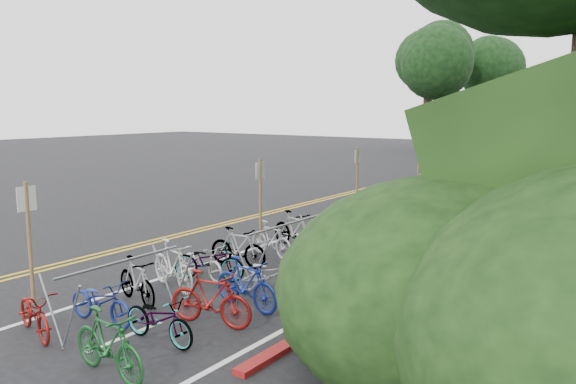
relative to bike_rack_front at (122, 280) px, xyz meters
name	(u,v)px	position (x,y,z in m)	size (l,w,h in m)	color
ground	(110,278)	(-2.69, 1.72, -0.89)	(120.00, 120.00, 0.00)	black
road_markings	(346,215)	(-2.06, 11.82, -0.88)	(7.47, 80.00, 0.01)	gold
red_curb	(499,221)	(3.01, 13.72, -0.84)	(0.25, 28.00, 0.10)	maroon
bike_rack_front	(122,280)	(0.00, 0.00, 0.00)	(1.18, 2.68, 1.25)	gray
bike_racks_rest	(436,189)	(0.31, 14.72, -0.03)	(1.14, 23.00, 1.17)	gray
signpost_near	(29,235)	(-2.50, -0.30, 0.56)	(0.08, 0.40, 2.54)	brown
signposts_rest	(391,168)	(-2.09, 15.72, 0.54)	(0.08, 18.40, 2.50)	brown
bike_front	(203,261)	(-0.93, 3.04, -0.49)	(1.50, 0.52, 0.79)	beige
bike_valet	(230,270)	(0.27, 2.65, -0.41)	(3.28, 9.81, 1.10)	maroon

